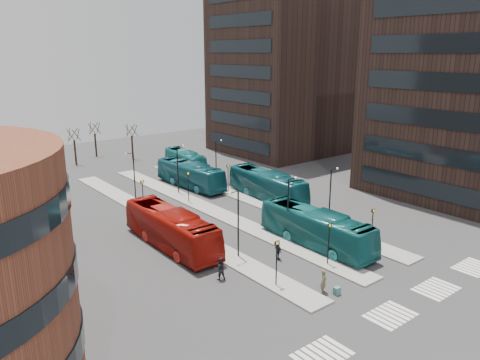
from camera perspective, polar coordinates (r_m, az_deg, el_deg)
ground at (r=34.50m, az=24.57°, el=-16.94°), size 160.00×160.00×0.00m
island_left at (r=51.06m, az=-9.17°, el=-4.96°), size 2.50×45.00×0.15m
island_mid at (r=54.04m, az=-3.63°, el=-3.63°), size 2.50×45.00×0.15m
island_right at (r=57.49m, az=1.28°, el=-2.42°), size 2.50×45.00×0.15m
suitcase at (r=36.81m, az=11.73°, el=-13.09°), size 0.51×0.42×0.61m
red_bus at (r=44.11m, az=-8.41°, el=-5.84°), size 3.17×13.04×3.62m
teal_bus_a at (r=44.45m, az=9.27°, el=-5.80°), size 3.04×12.56×3.49m
teal_bus_b at (r=63.20m, az=-6.08°, el=0.67°), size 3.44×12.30×3.39m
teal_bus_c at (r=57.82m, az=3.32°, el=-0.60°), size 3.79×12.80×3.52m
teal_bus_d at (r=73.04m, az=-6.70°, el=2.47°), size 3.72×10.67×2.91m
traveller at (r=36.60m, az=10.17°, el=-12.05°), size 0.82×0.77×1.89m
commuter_a at (r=37.97m, az=-2.47°, el=-10.74°), size 1.11×0.99×1.89m
commuter_b at (r=41.52m, az=4.68°, el=-8.57°), size 0.54×1.02×1.66m
commuter_c at (r=45.41m, az=9.58°, el=-6.59°), size 0.89×1.20×1.66m
crosswalk_stripes at (r=37.42m, az=20.28°, el=-13.81°), size 22.35×2.40×0.01m
tower_near at (r=65.43m, az=26.65°, el=11.47°), size 20.12×20.00×30.00m
tower_far at (r=85.68m, az=5.21°, el=13.55°), size 20.12×20.00×30.00m
sign_poles at (r=47.76m, az=0.77°, el=-3.23°), size 12.45×22.12×3.65m
lamp_posts at (r=51.79m, az=-1.84°, el=-0.39°), size 14.04×20.24×6.12m
bare_trees at (r=81.75m, az=-16.57°, el=4.22°), size 10.97×8.14×5.90m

